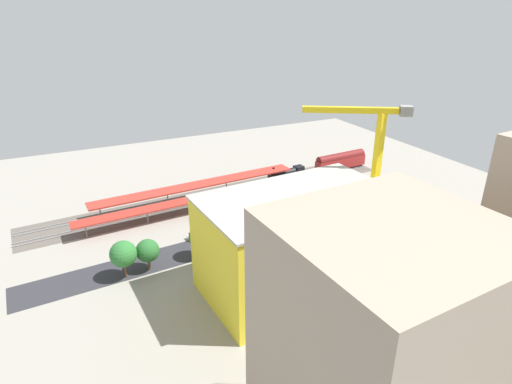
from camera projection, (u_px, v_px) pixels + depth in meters
name	position (u px, v px, depth m)	size (l,w,h in m)	color
ground_plane	(254.00, 228.00, 105.82)	(173.15, 173.15, 0.00)	gray
rail_bed	(221.00, 195.00, 124.47)	(108.22, 13.50, 0.01)	#5B544C
street_asphalt	(258.00, 232.00, 103.86)	(108.22, 9.00, 0.01)	#2D2D33
track_rails	(221.00, 195.00, 124.40)	(107.99, 14.21, 0.12)	#9E9EA8
platform_canopy_near	(201.00, 198.00, 113.52)	(65.85, 8.56, 4.00)	#A82D23
platform_canopy_far	(198.00, 185.00, 120.55)	(60.02, 9.06, 4.49)	#B73328
locomotive	(288.00, 174.00, 135.80)	(14.03, 3.37, 4.85)	black
passenger_coach	(341.00, 161.00, 143.34)	(19.39, 4.29, 5.87)	black
parked_car_0	(342.00, 203.00, 117.43)	(4.36, 2.06, 1.67)	black
parked_car_1	(316.00, 209.00, 114.03)	(4.64, 2.13, 1.83)	black
parked_car_2	(288.00, 217.00, 109.97)	(4.49, 2.06, 1.62)	black
parked_car_3	(259.00, 222.00, 107.01)	(4.48, 2.13, 1.71)	black
parked_car_4	(229.00, 229.00, 103.65)	(4.10, 1.97, 1.73)	black
parked_car_5	(196.00, 236.00, 100.72)	(4.14, 1.80, 1.63)	black
construction_building	(296.00, 243.00, 80.69)	(34.84, 19.76, 18.69)	yellow
construction_roof_slab	(298.00, 196.00, 76.92)	(35.44, 20.36, 0.40)	#ADA89E
tower_crane	(370.00, 170.00, 90.68)	(19.66, 12.46, 32.25)	gray
box_truck_0	(260.00, 240.00, 96.90)	(8.51, 3.25, 3.49)	black
box_truck_1	(267.00, 238.00, 98.17)	(8.60, 2.79, 3.12)	black
street_tree_0	(386.00, 197.00, 111.14)	(5.03, 5.03, 7.53)	brown
street_tree_1	(200.00, 237.00, 91.54)	(5.14, 5.14, 7.55)	brown
street_tree_2	(148.00, 251.00, 87.29)	(4.81, 4.81, 6.89)	brown
street_tree_3	(123.00, 254.00, 84.34)	(5.37, 5.37, 8.11)	brown
street_tree_4	(369.00, 201.00, 109.48)	(5.41, 5.41, 7.31)	brown
traffic_light	(207.00, 217.00, 101.10)	(0.50, 0.36, 7.20)	#333333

